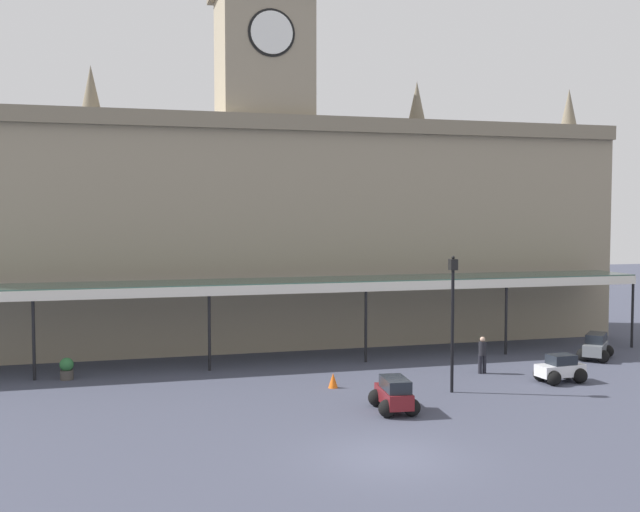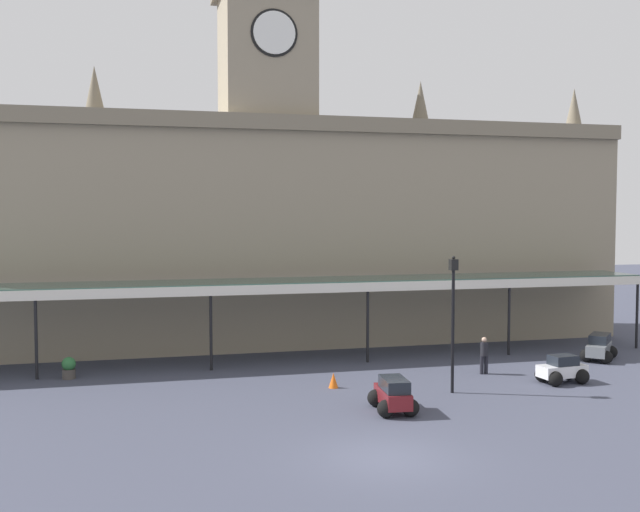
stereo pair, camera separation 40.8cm
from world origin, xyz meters
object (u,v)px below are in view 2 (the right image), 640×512
Objects in this scene: car_maroon_estate at (393,396)px; planter_forecourt_centre at (69,368)px; car_grey_estate at (599,349)px; car_white_sedan at (562,371)px; victorian_lamppost at (453,309)px; traffic_cone at (333,380)px; pedestrian_beside_cars at (484,354)px.

car_maroon_estate reaches higher than planter_forecourt_centre.
car_white_sedan is at bearing -139.22° from car_grey_estate.
car_white_sedan reaches higher than planter_forecourt_centre.
car_maroon_estate is (-8.55, -2.55, 0.06)m from car_white_sedan.
victorian_lamppost is 5.76× the size of planter_forecourt_centre.
traffic_cone is at bearing -170.41° from car_grey_estate.
car_white_sedan is (-4.54, -3.91, -0.06)m from car_grey_estate.
planter_forecourt_centre is at bearing 144.59° from car_maroon_estate.
traffic_cone is 0.65× the size of planter_forecourt_centre.
victorian_lamppost is (-9.81, -4.37, 2.83)m from car_grey_estate.
car_maroon_estate is 1.39× the size of pedestrian_beside_cars.
car_white_sedan is 21.34m from planter_forecourt_centre.
victorian_lamppost is 8.84× the size of traffic_cone.
car_white_sedan is at bearing -8.82° from traffic_cone.
car_grey_estate is at bearing 24.03° from victorian_lamppost.
car_grey_estate is 7.13m from pedestrian_beside_cars.
traffic_cone is at bearing -22.35° from planter_forecourt_centre.
car_grey_estate is 1.03× the size of car_maroon_estate.
car_maroon_estate is at bearing -147.49° from victorian_lamppost.
car_grey_estate reaches higher than traffic_cone.
planter_forecourt_centre is (-20.49, 5.94, -0.01)m from car_white_sedan.
car_white_sedan is 2.21× the size of planter_forecourt_centre.
car_white_sedan is at bearing -44.86° from pedestrian_beside_cars.
pedestrian_beside_cars is (-2.43, 2.42, 0.41)m from car_white_sedan.
car_maroon_estate is at bearing -35.41° from planter_forecourt_centre.
victorian_lamppost reaches higher than car_maroon_estate.
pedestrian_beside_cars is 18.41m from planter_forecourt_centre.
pedestrian_beside_cars is at bearing 7.13° from traffic_cone.
victorian_lamppost reaches higher than planter_forecourt_centre.
victorian_lamppost is 16.77m from planter_forecourt_centre.
victorian_lamppost is at bearing 32.51° from car_maroon_estate.
car_maroon_estate is 4.81m from victorian_lamppost.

